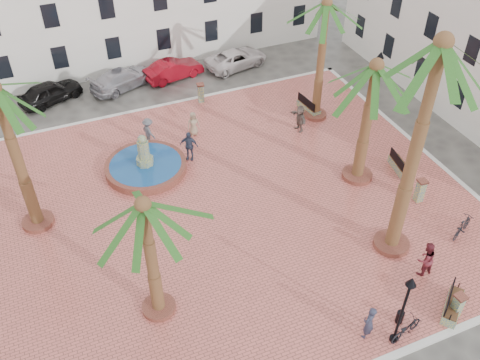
{
  "coord_description": "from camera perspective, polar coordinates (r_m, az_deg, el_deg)",
  "views": [
    {
      "loc": [
        -7.34,
        -19.69,
        19.38
      ],
      "look_at": [
        1.0,
        0.0,
        1.6
      ],
      "focal_mm": 40.0,
      "sensor_mm": 36.0,
      "label": 1
    }
  ],
  "objects": [
    {
      "name": "palm_sw",
      "position": [
        20.23,
        -10.08,
        -4.18
      ],
      "size": [
        4.78,
        4.78,
        6.48
      ],
      "color": "brown",
      "rests_on": "plaza"
    },
    {
      "name": "palm_s",
      "position": [
        21.79,
        20.27,
        11.15
      ],
      "size": [
        5.71,
        5.71,
        11.1
      ],
      "color": "brown",
      "rests_on": "plaza"
    },
    {
      "name": "bicycle_a",
      "position": [
        23.83,
        17.3,
        -14.91
      ],
      "size": [
        1.83,
        1.0,
        0.91
      ],
      "primitive_type": "imported",
      "rotation": [
        0.0,
        0.0,
        1.81
      ],
      "color": "black",
      "rests_on": "plaza"
    },
    {
      "name": "cyclist_a",
      "position": [
        23.07,
        13.59,
        -14.56
      ],
      "size": [
        0.76,
        0.64,
        1.79
      ],
      "primitive_type": "imported",
      "rotation": [
        0.0,
        0.0,
        3.53
      ],
      "color": "#2B2D42",
      "rests_on": "plaza"
    },
    {
      "name": "kerb_e",
      "position": [
        34.26,
        18.85,
        3.05
      ],
      "size": [
        0.3,
        22.3,
        0.16
      ],
      "primitive_type": "cube",
      "color": "silver",
      "rests_on": "ground"
    },
    {
      "name": "cyclist_b",
      "position": [
        25.96,
        19.18,
        -7.94
      ],
      "size": [
        0.92,
        0.72,
        1.88
      ],
      "primitive_type": "imported",
      "rotation": [
        0.0,
        0.0,
        3.13
      ],
      "color": "maroon",
      "rests_on": "plaza"
    },
    {
      "name": "fountain",
      "position": [
        31.05,
        -10.03,
        1.55
      ],
      "size": [
        4.66,
        4.66,
        2.41
      ],
      "color": "brown",
      "rests_on": "plaza"
    },
    {
      "name": "ground",
      "position": [
        28.58,
        -1.85,
        -2.97
      ],
      "size": [
        120.0,
        120.0,
        0.0
      ],
      "primitive_type": "plane",
      "color": "#56544F",
      "rests_on": "ground"
    },
    {
      "name": "bollard_n",
      "position": [
        36.68,
        -4.21,
        9.29
      ],
      "size": [
        0.55,
        0.55,
        1.34
      ],
      "rotation": [
        0.0,
        0.0,
        -0.17
      ],
      "color": "gray",
      "rests_on": "plaza"
    },
    {
      "name": "palm_e",
      "position": [
        27.67,
        14.09,
        10.16
      ],
      "size": [
        5.53,
        5.53,
        7.35
      ],
      "color": "brown",
      "rests_on": "plaza"
    },
    {
      "name": "car_black",
      "position": [
        39.08,
        -19.59,
        8.85
      ],
      "size": [
        4.68,
        3.25,
        1.48
      ],
      "primitive_type": "imported",
      "rotation": [
        0.0,
        0.0,
        1.96
      ],
      "color": "black",
      "rests_on": "ground"
    },
    {
      "name": "pedestrian_north",
      "position": [
        32.87,
        -9.73,
        5.16
      ],
      "size": [
        0.99,
        1.28,
        1.74
      ],
      "primitive_type": "imported",
      "rotation": [
        0.0,
        0.0,
        1.91
      ],
      "color": "#535359",
      "rests_on": "plaza"
    },
    {
      "name": "bench_e",
      "position": [
        31.91,
        16.68,
        1.41
      ],
      "size": [
        0.94,
        2.03,
        1.03
      ],
      "rotation": [
        0.0,
        0.0,
        1.39
      ],
      "color": "gray",
      "rests_on": "plaza"
    },
    {
      "name": "pedestrian_fountain_b",
      "position": [
        31.21,
        -5.47,
        3.66
      ],
      "size": [
        1.17,
        0.98,
        1.87
      ],
      "primitive_type": "imported",
      "rotation": [
        0.0,
        0.0,
        -0.58
      ],
      "color": "#2F384E",
      "rests_on": "plaza"
    },
    {
      "name": "bench_se",
      "position": [
        25.43,
        21.7,
        -12.33
      ],
      "size": [
        1.93,
        1.73,
        1.05
      ],
      "rotation": [
        0.0,
        0.0,
        0.69
      ],
      "color": "gray",
      "rests_on": "plaza"
    },
    {
      "name": "bench_ne",
      "position": [
        36.04,
        7.32,
        7.71
      ],
      "size": [
        0.81,
        2.03,
        1.04
      ],
      "rotation": [
        0.0,
        0.0,
        1.68
      ],
      "color": "gray",
      "rests_on": "plaza"
    },
    {
      "name": "car_silver",
      "position": [
        39.45,
        -12.41,
        10.54
      ],
      "size": [
        5.26,
        3.75,
        1.41
      ],
      "primitive_type": "imported",
      "rotation": [
        0.0,
        0.0,
        1.98
      ],
      "color": "#B3B2BB",
      "rests_on": "ground"
    },
    {
      "name": "pedestrian_fountain_a",
      "position": [
        33.34,
        -5.01,
        6.0
      ],
      "size": [
        0.78,
        0.52,
        1.57
      ],
      "primitive_type": "imported",
      "rotation": [
        0.0,
        0.0,
        -0.03
      ],
      "color": "tan",
      "rests_on": "plaza"
    },
    {
      "name": "bicycle_b",
      "position": [
        28.75,
        22.66,
        -4.6
      ],
      "size": [
        1.87,
        1.19,
        1.09
      ],
      "primitive_type": "imported",
      "rotation": [
        0.0,
        0.0,
        1.98
      ],
      "color": "black",
      "rests_on": "plaza"
    },
    {
      "name": "lamppost_e",
      "position": [
        35.34,
        14.47,
        11.06
      ],
      "size": [
        0.48,
        0.48,
        4.39
      ],
      "color": "black",
      "rests_on": "plaza"
    },
    {
      "name": "plaza",
      "position": [
        28.53,
        -1.85,
        -2.86
      ],
      "size": [
        26.0,
        22.0,
        0.15
      ],
      "primitive_type": "cube",
      "color": "#D4655A",
      "rests_on": "ground"
    },
    {
      "name": "car_white",
      "position": [
        41.31,
        -0.39,
        12.82
      ],
      "size": [
        5.19,
        3.17,
        1.34
      ],
      "primitive_type": "imported",
      "rotation": [
        0.0,
        0.0,
        1.78
      ],
      "color": "silver",
      "rests_on": "ground"
    },
    {
      "name": "kerb_n",
      "position": [
        36.99,
        -8.18,
        7.86
      ],
      "size": [
        26.3,
        0.3,
        0.16
      ],
      "primitive_type": "cube",
      "color": "silver",
      "rests_on": "ground"
    },
    {
      "name": "bollard_e",
      "position": [
        29.89,
        18.68,
        -1.03
      ],
      "size": [
        0.53,
        0.53,
        1.38
      ],
      "rotation": [
        0.0,
        0.0,
        -0.07
      ],
      "color": "gray",
      "rests_on": "plaza"
    },
    {
      "name": "lamppost_s",
      "position": [
        21.87,
        17.29,
        -12.07
      ],
      "size": [
        0.43,
        0.43,
        3.92
      ],
      "color": "black",
      "rests_on": "plaza"
    },
    {
      "name": "palm_ne",
      "position": [
        32.61,
        9.12,
        16.84
      ],
      "size": [
        4.74,
        4.74,
        7.93
      ],
      "color": "brown",
      "rests_on": "plaza"
    },
    {
      "name": "bollard_se",
      "position": [
        25.0,
        22.18,
        -12.29
      ],
      "size": [
        0.51,
        0.51,
        1.31
      ],
      "rotation": [
        0.0,
        0.0,
        0.1
      ],
      "color": "gray",
      "rests_on": "plaza"
    },
    {
      "name": "pedestrian_east",
      "position": [
        33.77,
        6.39,
        6.57
      ],
      "size": [
        0.62,
        1.66,
        1.76
      ],
      "primitive_type": "imported",
      "rotation": [
        0.0,
        0.0,
        -1.51
      ],
      "color": "#61534C",
      "rests_on": "plaza"
    },
    {
      "name": "litter_bin",
      "position": [
        24.3,
        16.68,
        -13.82
      ],
      "size": [
        0.32,
        0.32,
        0.63
      ],
      "primitive_type": "cylinder",
      "color": "black",
      "rests_on": "plaza"
    },
    {
      "name": "car_red",
      "position": [
        39.99,
        -7.1,
        11.62
      ],
      "size": [
        4.56,
        2.36,
        1.43
      ],
      "primitive_type": "imported",
      "rotation": [
        0.0,
        0.0,
        1.77
      ],
      "color": "maroon",
      "rests_on": "ground"
    }
  ]
}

